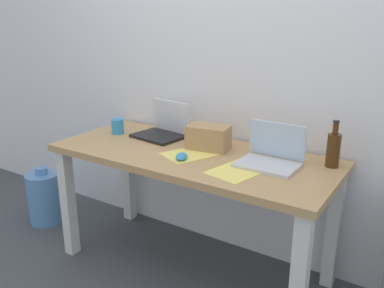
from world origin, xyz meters
TOP-DOWN VIEW (x-y plane):
  - ground_plane at (0.00, 0.00)m, footprint 8.00×8.00m
  - back_wall at (0.00, 0.41)m, footprint 5.20×0.08m
  - desk at (0.00, 0.00)m, footprint 1.62×0.69m
  - laptop_left at (-0.33, 0.17)m, footprint 0.33×0.28m
  - laptop_right at (0.45, 0.05)m, footprint 0.31×0.24m
  - beer_bottle at (0.72, 0.20)m, footprint 0.07×0.07m
  - computer_mouse at (0.02, -0.13)m, footprint 0.09×0.12m
  - cardboard_box at (0.04, 0.10)m, footprint 0.25×0.18m
  - coffee_mug at (-0.62, 0.06)m, footprint 0.08×0.08m
  - paper_sheet_front_right at (0.35, -0.11)m, footprint 0.27×0.34m
  - paper_sheet_center at (0.01, -0.03)m, footprint 0.31×0.36m
  - water_cooler_jug at (-1.24, -0.10)m, footprint 0.25×0.25m

SIDE VIEW (x-z plane):
  - ground_plane at x=0.00m, z-range 0.00..0.00m
  - water_cooler_jug at x=-1.24m, z-range -0.02..0.41m
  - desk at x=0.00m, z-range 0.26..1.01m
  - paper_sheet_front_right at x=0.35m, z-range 0.75..0.75m
  - paper_sheet_center at x=0.01m, z-range 0.75..0.75m
  - computer_mouse at x=0.02m, z-range 0.75..0.78m
  - laptop_right at x=0.45m, z-range 0.69..0.90m
  - laptop_left at x=-0.33m, z-range 0.68..0.90m
  - coffee_mug at x=-0.62m, z-range 0.75..0.84m
  - cardboard_box at x=0.04m, z-range 0.75..0.88m
  - beer_bottle at x=0.72m, z-range 0.72..0.96m
  - back_wall at x=0.00m, z-range 0.00..2.60m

